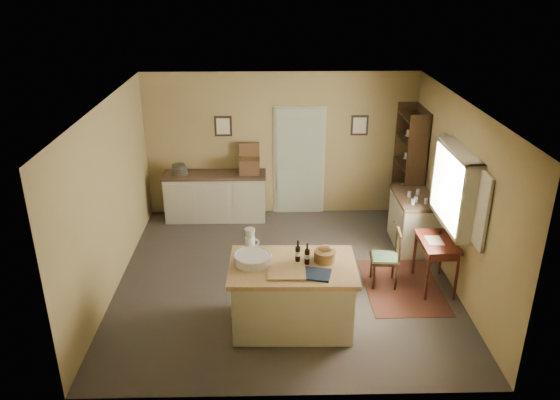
# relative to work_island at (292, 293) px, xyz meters

# --- Properties ---
(ground) EXTENTS (5.00, 5.00, 0.00)m
(ground) POSITION_rel_work_island_xyz_m (-0.06, 1.18, -0.48)
(ground) COLOR #4A4038
(ground) RESTS_ON ground
(wall_back) EXTENTS (5.00, 0.10, 2.70)m
(wall_back) POSITION_rel_work_island_xyz_m (-0.06, 3.68, 0.87)
(wall_back) COLOR #967F4E
(wall_back) RESTS_ON ground
(wall_front) EXTENTS (5.00, 0.10, 2.70)m
(wall_front) POSITION_rel_work_island_xyz_m (-0.06, -1.32, 0.87)
(wall_front) COLOR #967F4E
(wall_front) RESTS_ON ground
(wall_left) EXTENTS (0.10, 5.00, 2.70)m
(wall_left) POSITION_rel_work_island_xyz_m (-2.56, 1.18, 0.87)
(wall_left) COLOR #967F4E
(wall_left) RESTS_ON ground
(wall_right) EXTENTS (0.10, 5.00, 2.70)m
(wall_right) POSITION_rel_work_island_xyz_m (2.44, 1.18, 0.87)
(wall_right) COLOR #967F4E
(wall_right) RESTS_ON ground
(ceiling) EXTENTS (5.00, 5.00, 0.00)m
(ceiling) POSITION_rel_work_island_xyz_m (-0.06, 1.18, 2.22)
(ceiling) COLOR silver
(ceiling) RESTS_ON wall_back
(door) EXTENTS (0.97, 0.06, 2.11)m
(door) POSITION_rel_work_island_xyz_m (0.29, 3.65, 0.57)
(door) COLOR #A2A98E
(door) RESTS_ON ground
(framed_prints) EXTENTS (2.82, 0.02, 0.38)m
(framed_prints) POSITION_rel_work_island_xyz_m (0.14, 3.66, 1.24)
(framed_prints) COLOR black
(framed_prints) RESTS_ON ground
(window) EXTENTS (0.25, 1.99, 1.12)m
(window) POSITION_rel_work_island_xyz_m (2.37, 0.98, 1.07)
(window) COLOR #B5AA8F
(window) RESTS_ON ground
(work_island) EXTENTS (1.64, 1.09, 1.20)m
(work_island) POSITION_rel_work_island_xyz_m (0.00, 0.00, 0.00)
(work_island) COLOR #B5AA8F
(work_island) RESTS_ON ground
(sideboard) EXTENTS (1.89, 0.54, 1.18)m
(sideboard) POSITION_rel_work_island_xyz_m (-1.27, 3.38, -0.00)
(sideboard) COLOR #B5AA8F
(sideboard) RESTS_ON ground
(rug) EXTENTS (1.11, 1.61, 0.01)m
(rug) POSITION_rel_work_island_xyz_m (1.69, 0.89, -0.48)
(rug) COLOR #522C1B
(rug) RESTS_ON ground
(writing_desk) EXTENTS (0.49, 0.80, 0.82)m
(writing_desk) POSITION_rel_work_island_xyz_m (2.14, 0.90, 0.18)
(writing_desk) COLOR #34110B
(writing_desk) RESTS_ON ground
(desk_chair) EXTENTS (0.44, 0.44, 0.86)m
(desk_chair) POSITION_rel_work_island_xyz_m (1.41, 0.98, -0.05)
(desk_chair) COLOR black
(desk_chair) RESTS_ON ground
(right_cabinet) EXTENTS (0.62, 1.12, 0.99)m
(right_cabinet) POSITION_rel_work_island_xyz_m (2.14, 2.21, -0.02)
(right_cabinet) COLOR #B5AA8F
(right_cabinet) RESTS_ON ground
(shelving_unit) EXTENTS (0.37, 0.97, 2.15)m
(shelving_unit) POSITION_rel_work_island_xyz_m (2.30, 3.18, 0.59)
(shelving_unit) COLOR black
(shelving_unit) RESTS_ON ground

